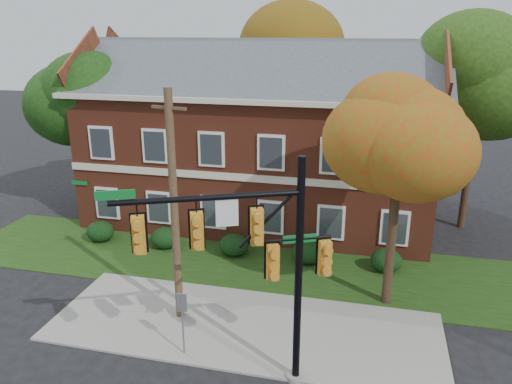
% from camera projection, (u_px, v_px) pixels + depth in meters
% --- Properties ---
extents(ground, '(120.00, 120.00, 0.00)m').
position_uv_depth(ground, '(236.00, 344.00, 17.10)').
color(ground, black).
rests_on(ground, ground).
extents(sidewalk, '(14.00, 5.00, 0.08)m').
position_uv_depth(sidewalk, '(244.00, 327.00, 18.01)').
color(sidewalk, gray).
rests_on(sidewalk, ground).
extents(grass_strip, '(30.00, 6.00, 0.04)m').
position_uv_depth(grass_strip, '(272.00, 266.00, 22.63)').
color(grass_strip, '#193811').
rests_on(grass_strip, ground).
extents(apartment_building, '(18.80, 8.80, 9.74)m').
position_uv_depth(apartment_building, '(259.00, 131.00, 27.00)').
color(apartment_building, brown).
rests_on(apartment_building, ground).
extents(hedge_far_left, '(1.40, 1.26, 1.05)m').
position_uv_depth(hedge_far_left, '(100.00, 232.00, 25.12)').
color(hedge_far_left, black).
rests_on(hedge_far_left, ground).
extents(hedge_left, '(1.40, 1.26, 1.05)m').
position_uv_depth(hedge_left, '(165.00, 238.00, 24.34)').
color(hedge_left, black).
rests_on(hedge_left, ground).
extents(hedge_center, '(1.40, 1.26, 1.05)m').
position_uv_depth(hedge_center, '(234.00, 245.00, 23.56)').
color(hedge_center, black).
rests_on(hedge_center, ground).
extents(hedge_right, '(1.40, 1.26, 1.05)m').
position_uv_depth(hedge_right, '(307.00, 253.00, 22.78)').
color(hedge_right, black).
rests_on(hedge_right, ground).
extents(hedge_far_right, '(1.40, 1.26, 1.05)m').
position_uv_depth(hedge_far_right, '(386.00, 261.00, 22.00)').
color(hedge_far_right, black).
rests_on(hedge_far_right, ground).
extents(tree_near_right, '(4.50, 4.25, 8.58)m').
position_uv_depth(tree_near_right, '(408.00, 137.00, 17.40)').
color(tree_near_right, black).
rests_on(tree_near_right, ground).
extents(tree_left_rear, '(5.40, 5.10, 8.88)m').
position_uv_depth(tree_left_rear, '(84.00, 96.00, 27.60)').
color(tree_left_rear, black).
rests_on(tree_left_rear, ground).
extents(tree_right_rear, '(6.30, 5.95, 10.62)m').
position_uv_depth(tree_right_rear, '(489.00, 74.00, 24.28)').
color(tree_right_rear, black).
rests_on(tree_right_rear, ground).
extents(tree_far_rear, '(6.84, 6.46, 11.52)m').
position_uv_depth(tree_far_rear, '(307.00, 51.00, 32.72)').
color(tree_far_rear, black).
rests_on(tree_far_rear, ground).
extents(traffic_signal, '(5.87, 2.74, 7.09)m').
position_uv_depth(traffic_signal, '(255.00, 252.00, 13.79)').
color(traffic_signal, gray).
rests_on(traffic_signal, ground).
extents(utility_pole, '(1.31, 0.36, 8.49)m').
position_uv_depth(utility_pole, '(174.00, 209.00, 17.34)').
color(utility_pole, '#443620').
rests_on(utility_pole, ground).
extents(sign_post, '(0.33, 0.09, 2.30)m').
position_uv_depth(sign_post, '(182.00, 314.00, 16.02)').
color(sign_post, slate).
rests_on(sign_post, ground).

